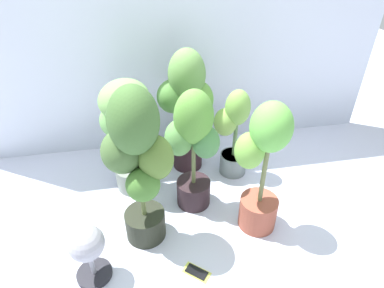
{
  "coord_description": "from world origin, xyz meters",
  "views": [
    {
      "loc": [
        -0.28,
        -1.41,
        1.51
      ],
      "look_at": [
        0.01,
        0.18,
        0.41
      ],
      "focal_mm": 30.29,
      "sensor_mm": 36.0,
      "label": 1
    }
  ],
  "objects_px": {
    "potted_plant_back_center": "(186,101)",
    "potted_plant_front_left": "(138,157)",
    "cell_phone": "(196,272)",
    "potted_plant_back_right": "(233,131)",
    "potted_plant_back_left": "(128,126)",
    "potted_plant_front_right": "(262,165)",
    "potted_plant_center": "(193,144)",
    "floor_fan": "(87,248)"
  },
  "relations": [
    {
      "from": "potted_plant_back_left",
      "to": "floor_fan",
      "type": "relative_size",
      "value": 2.3
    },
    {
      "from": "potted_plant_back_center",
      "to": "cell_phone",
      "type": "xyz_separation_m",
      "value": [
        -0.11,
        -0.92,
        -0.53
      ]
    },
    {
      "from": "potted_plant_front_right",
      "to": "floor_fan",
      "type": "relative_size",
      "value": 2.41
    },
    {
      "from": "potted_plant_back_right",
      "to": "potted_plant_front_left",
      "type": "relative_size",
      "value": 0.69
    },
    {
      "from": "floor_fan",
      "to": "potted_plant_back_right",
      "type": "bearing_deg",
      "value": -118.43
    },
    {
      "from": "potted_plant_front_left",
      "to": "floor_fan",
      "type": "bearing_deg",
      "value": -142.46
    },
    {
      "from": "potted_plant_back_center",
      "to": "potted_plant_front_right",
      "type": "xyz_separation_m",
      "value": [
        0.3,
        -0.65,
        -0.09
      ]
    },
    {
      "from": "potted_plant_back_center",
      "to": "cell_phone",
      "type": "relative_size",
      "value": 5.74
    },
    {
      "from": "potted_plant_front_right",
      "to": "floor_fan",
      "type": "height_order",
      "value": "potted_plant_front_right"
    },
    {
      "from": "potted_plant_back_right",
      "to": "potted_plant_back_left",
      "type": "distance_m",
      "value": 0.7
    },
    {
      "from": "potted_plant_back_right",
      "to": "potted_plant_center",
      "type": "bearing_deg",
      "value": -140.95
    },
    {
      "from": "potted_plant_front_right",
      "to": "potted_plant_center",
      "type": "bearing_deg",
      "value": 142.74
    },
    {
      "from": "cell_phone",
      "to": "floor_fan",
      "type": "distance_m",
      "value": 0.57
    },
    {
      "from": "potted_plant_back_left",
      "to": "cell_phone",
      "type": "height_order",
      "value": "potted_plant_back_left"
    },
    {
      "from": "potted_plant_center",
      "to": "potted_plant_front_left",
      "type": "height_order",
      "value": "potted_plant_front_left"
    },
    {
      "from": "potted_plant_back_center",
      "to": "potted_plant_back_right",
      "type": "distance_m",
      "value": 0.37
    },
    {
      "from": "potted_plant_back_center",
      "to": "potted_plant_back_right",
      "type": "bearing_deg",
      "value": -24.61
    },
    {
      "from": "potted_plant_center",
      "to": "potted_plant_front_left",
      "type": "xyz_separation_m",
      "value": [
        -0.31,
        -0.22,
        0.11
      ]
    },
    {
      "from": "potted_plant_center",
      "to": "potted_plant_back_left",
      "type": "distance_m",
      "value": 0.43
    },
    {
      "from": "potted_plant_back_center",
      "to": "potted_plant_back_left",
      "type": "xyz_separation_m",
      "value": [
        -0.39,
        -0.17,
        -0.05
      ]
    },
    {
      "from": "potted_plant_front_left",
      "to": "floor_fan",
      "type": "distance_m",
      "value": 0.5
    },
    {
      "from": "potted_plant_back_right",
      "to": "cell_phone",
      "type": "distance_m",
      "value": 0.95
    },
    {
      "from": "potted_plant_back_center",
      "to": "potted_plant_front_left",
      "type": "relative_size",
      "value": 0.95
    },
    {
      "from": "potted_plant_back_right",
      "to": "potted_plant_front_left",
      "type": "xyz_separation_m",
      "value": [
        -0.64,
        -0.48,
        0.22
      ]
    },
    {
      "from": "potted_plant_back_right",
      "to": "floor_fan",
      "type": "height_order",
      "value": "potted_plant_back_right"
    },
    {
      "from": "potted_plant_front_left",
      "to": "potted_plant_front_right",
      "type": "bearing_deg",
      "value": -2.76
    },
    {
      "from": "potted_plant_back_left",
      "to": "potted_plant_back_center",
      "type": "bearing_deg",
      "value": 23.21
    },
    {
      "from": "cell_phone",
      "to": "floor_fan",
      "type": "bearing_deg",
      "value": 121.28
    },
    {
      "from": "potted_plant_center",
      "to": "potted_plant_front_right",
      "type": "height_order",
      "value": "potted_plant_front_right"
    },
    {
      "from": "potted_plant_back_right",
      "to": "potted_plant_front_right",
      "type": "bearing_deg",
      "value": -89.71
    },
    {
      "from": "potted_plant_front_right",
      "to": "potted_plant_back_center",
      "type": "bearing_deg",
      "value": 114.53
    },
    {
      "from": "potted_plant_front_left",
      "to": "cell_phone",
      "type": "distance_m",
      "value": 0.68
    },
    {
      "from": "cell_phone",
      "to": "potted_plant_back_center",
      "type": "bearing_deg",
      "value": 33.54
    },
    {
      "from": "potted_plant_center",
      "to": "potted_plant_front_left",
      "type": "bearing_deg",
      "value": -145.02
    },
    {
      "from": "cell_phone",
      "to": "potted_plant_back_right",
      "type": "bearing_deg",
      "value": 13.11
    },
    {
      "from": "potted_plant_front_right",
      "to": "potted_plant_front_left",
      "type": "xyz_separation_m",
      "value": [
        -0.64,
        0.03,
        0.12
      ]
    },
    {
      "from": "potted_plant_center",
      "to": "cell_phone",
      "type": "height_order",
      "value": "potted_plant_center"
    },
    {
      "from": "potted_plant_front_right",
      "to": "cell_phone",
      "type": "height_order",
      "value": "potted_plant_front_right"
    },
    {
      "from": "potted_plant_back_right",
      "to": "cell_phone",
      "type": "relative_size",
      "value": 4.19
    },
    {
      "from": "potted_plant_center",
      "to": "potted_plant_back_center",
      "type": "height_order",
      "value": "potted_plant_back_center"
    },
    {
      "from": "potted_plant_back_center",
      "to": "floor_fan",
      "type": "xyz_separation_m",
      "value": [
        -0.63,
        -0.84,
        -0.31
      ]
    },
    {
      "from": "potted_plant_center",
      "to": "potted_plant_back_right",
      "type": "height_order",
      "value": "potted_plant_center"
    }
  ]
}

